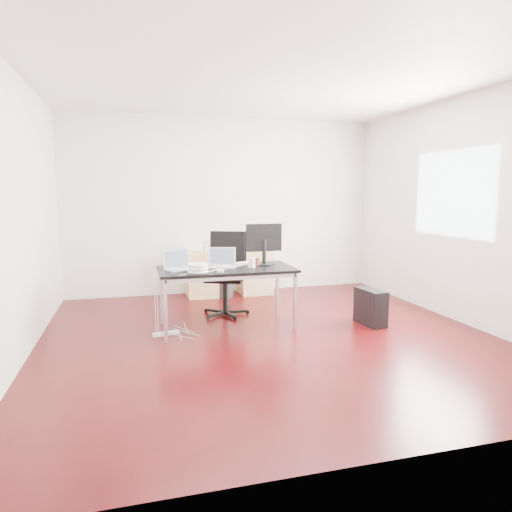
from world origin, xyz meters
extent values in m
plane|color=#320507|center=(0.00, 0.00, 0.00)|extent=(5.00, 5.00, 0.00)
plane|color=silver|center=(0.00, 0.00, 2.80)|extent=(5.00, 5.00, 0.00)
plane|color=silver|center=(0.00, 2.50, 1.40)|extent=(5.00, 0.00, 5.00)
plane|color=silver|center=(0.00, -2.50, 1.40)|extent=(5.00, 0.00, 5.00)
plane|color=silver|center=(-2.50, 0.00, 1.40)|extent=(0.00, 5.00, 5.00)
plane|color=silver|center=(2.50, 0.00, 1.40)|extent=(0.00, 5.00, 5.00)
plane|color=white|center=(2.48, 0.20, 1.60)|extent=(0.00, 1.50, 1.50)
cube|color=black|center=(-0.39, 0.48, 0.71)|extent=(1.60, 0.80, 0.03)
cube|color=silver|center=(-1.14, 0.13, 0.35)|extent=(0.04, 0.04, 0.70)
cube|color=silver|center=(-1.14, 0.83, 0.35)|extent=(0.04, 0.04, 0.70)
cube|color=silver|center=(0.36, 0.13, 0.35)|extent=(0.04, 0.04, 0.70)
cube|color=silver|center=(0.36, 0.83, 0.35)|extent=(0.04, 0.04, 0.70)
cylinder|color=black|center=(-0.29, 1.03, 0.23)|extent=(0.06, 0.06, 0.47)
cube|color=black|center=(-0.29, 1.03, 0.50)|extent=(0.62, 0.61, 0.06)
cube|color=black|center=(-0.21, 1.24, 0.81)|extent=(0.46, 0.26, 0.55)
cube|color=tan|center=(-0.40, 2.23, 0.35)|extent=(0.50, 0.50, 0.70)
cube|color=tan|center=(0.44, 2.23, 0.35)|extent=(0.50, 0.50, 0.70)
cube|color=black|center=(1.36, 0.14, 0.22)|extent=(0.25, 0.47, 0.44)
cylinder|color=black|center=(-0.09, 2.04, 0.14)|extent=(0.25, 0.25, 0.28)
cube|color=white|center=(-1.12, 0.37, 0.02)|extent=(0.31, 0.12, 0.04)
cube|color=silver|center=(-0.92, 0.44, 0.74)|extent=(0.39, 0.33, 0.01)
cube|color=silver|center=(-0.96, 0.55, 0.85)|extent=(0.33, 0.15, 0.22)
cube|color=#475166|center=(-0.96, 0.55, 0.85)|extent=(0.29, 0.13, 0.18)
cube|color=silver|center=(-0.44, 0.49, 0.74)|extent=(0.38, 0.30, 0.01)
cube|color=silver|center=(-0.41, 0.60, 0.85)|extent=(0.33, 0.13, 0.22)
cube|color=#475166|center=(-0.41, 0.60, 0.85)|extent=(0.29, 0.11, 0.18)
cylinder|color=black|center=(0.11, 0.58, 0.74)|extent=(0.26, 0.26, 0.02)
cylinder|color=black|center=(0.11, 0.58, 0.90)|extent=(0.05, 0.05, 0.30)
cube|color=black|center=(0.11, 0.59, 1.07)|extent=(0.45, 0.06, 0.34)
cube|color=#475166|center=(0.11, 0.62, 1.07)|extent=(0.40, 0.01, 0.29)
cube|color=white|center=(-0.21, 0.67, 0.74)|extent=(0.46, 0.27, 0.02)
cylinder|color=white|center=(-0.09, 0.43, 0.79)|extent=(0.10, 0.10, 0.12)
cylinder|color=#5E2A20|center=(0.00, 0.52, 0.78)|extent=(0.09, 0.09, 0.10)
torus|color=white|center=(-0.76, 0.23, 0.75)|extent=(0.24, 0.24, 0.04)
torus|color=white|center=(-0.76, 0.23, 0.78)|extent=(0.23, 0.23, 0.04)
torus|color=white|center=(-0.76, 0.23, 0.82)|extent=(0.22, 0.22, 0.04)
cube|color=white|center=(-0.51, 0.22, 0.74)|extent=(0.09, 0.09, 0.03)
cube|color=#9E9E9E|center=(-0.35, 2.16, 0.79)|extent=(0.10, 0.09, 0.18)
cube|color=black|center=(0.51, 2.20, 0.74)|extent=(0.32, 0.27, 0.09)
camera|label=1|loc=(-1.46, -4.77, 1.63)|focal=32.00mm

